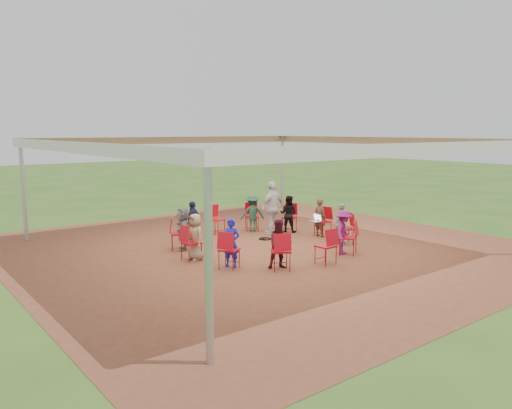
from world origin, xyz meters
TOP-DOWN VIEW (x-y plane):
  - ground at (0.00, 0.00)m, footprint 80.00×80.00m
  - dirt_patch at (0.00, 0.00)m, footprint 13.00×13.00m
  - tent at (0.00, 0.00)m, footprint 10.33×10.33m
  - chair_0 at (2.34, 0.03)m, footprint 0.45×0.43m
  - chair_1 at (2.02, 1.20)m, footprint 0.59×0.59m
  - chair_2 at (1.15, 2.04)m, footprint 0.58×0.59m
  - chair_3 at (-0.03, 2.34)m, footprint 0.43×0.45m
  - chair_4 at (-1.20, 2.02)m, footprint 0.59×0.59m
  - chair_5 at (-2.04, 1.15)m, footprint 0.59×0.58m
  - chair_6 at (-2.34, -0.03)m, footprint 0.45×0.43m
  - chair_7 at (-2.02, -1.20)m, footprint 0.59×0.59m
  - chair_8 at (-1.15, -2.04)m, footprint 0.58×0.59m
  - chair_9 at (0.03, -2.34)m, footprint 0.43×0.45m
  - chair_10 at (1.20, -2.02)m, footprint 0.59×0.59m
  - chair_11 at (2.04, -1.15)m, footprint 0.59×0.58m
  - person_seated_0 at (2.22, 0.03)m, footprint 0.29×0.43m
  - person_seated_1 at (1.91, 1.14)m, footprint 0.57×0.66m
  - person_seated_2 at (1.09, 1.94)m, footprint 0.84×0.70m
  - person_seated_3 at (-1.14, 1.91)m, footprint 0.77×0.65m
  - person_seated_4 at (-1.94, 1.09)m, footprint 0.89×1.15m
  - person_seated_5 at (-2.22, -0.03)m, footprint 0.33×0.58m
  - person_seated_6 at (-1.91, -1.14)m, footprint 0.46×0.51m
  - person_seated_7 at (-1.09, -1.94)m, footprint 0.66×0.57m
  - person_seated_8 at (1.14, -1.91)m, footprint 0.84×0.71m
  - person_seated_9 at (1.94, -1.09)m, footprint 0.64×0.77m
  - standing_person at (1.32, 1.21)m, footprint 1.03×0.62m
  - cable_coil at (0.64, 0.72)m, footprint 0.47×0.47m
  - laptop at (2.06, 0.03)m, footprint 0.26×0.33m

SIDE VIEW (x-z plane):
  - ground at x=0.00m, z-range 0.00..0.00m
  - dirt_patch at x=0.00m, z-range 0.01..0.01m
  - cable_coil at x=0.64m, z-range 0.01..0.04m
  - chair_0 at x=2.34m, z-range 0.00..0.90m
  - chair_1 at x=2.02m, z-range 0.00..0.90m
  - chair_2 at x=1.15m, z-range 0.00..0.90m
  - chair_3 at x=-0.03m, z-range 0.00..0.90m
  - chair_4 at x=-1.20m, z-range 0.00..0.90m
  - chair_5 at x=-2.04m, z-range 0.00..0.90m
  - chair_6 at x=-2.34m, z-range 0.00..0.90m
  - chair_7 at x=-2.02m, z-range 0.00..0.90m
  - chair_8 at x=-1.15m, z-range 0.00..0.90m
  - chair_9 at x=0.03m, z-range 0.00..0.90m
  - chair_10 at x=1.20m, z-range 0.00..0.90m
  - chair_11 at x=2.04m, z-range 0.00..0.90m
  - laptop at x=2.06m, z-range 0.45..0.68m
  - person_seated_0 at x=2.22m, z-range 0.01..1.18m
  - person_seated_1 at x=1.91m, z-range 0.01..1.18m
  - person_seated_2 at x=1.09m, z-range 0.01..1.18m
  - person_seated_3 at x=-1.14m, z-range 0.01..1.18m
  - person_seated_4 at x=-1.94m, z-range 0.01..1.18m
  - person_seated_5 at x=-2.22m, z-range 0.01..1.18m
  - person_seated_6 at x=-1.91m, z-range 0.01..1.18m
  - person_seated_7 at x=-1.09m, z-range 0.01..1.18m
  - person_seated_8 at x=1.14m, z-range 0.01..1.18m
  - person_seated_9 at x=1.94m, z-range 0.01..1.18m
  - standing_person at x=1.32m, z-range 0.01..1.67m
  - tent at x=0.00m, z-range 0.87..3.87m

